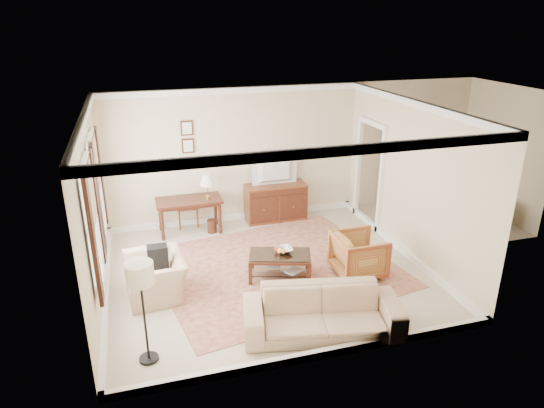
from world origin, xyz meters
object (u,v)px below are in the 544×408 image
writing_desk (189,204)px  tv (276,164)px  sideboard (276,202)px  coffee_table (280,259)px  sofa (323,306)px  club_armchair (155,270)px  striped_armchair (359,253)px

writing_desk → tv: 2.03m
tv → sideboard: bearing=-90.0°
writing_desk → coffee_table: size_ratio=1.13×
sideboard → sofa: 4.19m
club_armchair → sofa: (2.20, -1.68, -0.02)m
club_armchair → writing_desk: bearing=155.2°
writing_desk → sofa: sofa is taller
writing_desk → sideboard: size_ratio=1.00×
writing_desk → tv: size_ratio=1.41×
coffee_table → sofa: bearing=-86.1°
writing_desk → tv: (1.91, 0.13, 0.67)m
sideboard → striped_armchair: 2.86m
writing_desk → sofa: size_ratio=0.60×
club_armchair → sideboard: bearing=127.1°
club_armchair → sofa: club_armchair is taller
sideboard → tv: (0.00, -0.02, 0.88)m
striped_armchair → sofa: size_ratio=0.38×
writing_desk → striped_armchair: (2.58, -2.63, -0.20)m
tv → club_armchair: tv is taller
tv → coffee_table: tv is taller
writing_desk → coffee_table: 2.65m
tv → sofa: 4.26m
writing_desk → striped_armchair: striped_armchair is taller
writing_desk → club_armchair: club_armchair is taller
club_armchair → sofa: bearing=47.8°
tv → coffee_table: (-0.67, -2.46, -0.95)m
sideboard → sofa: size_ratio=0.60×
coffee_table → striped_armchair: 1.38m
writing_desk → sofa: bearing=-71.3°
coffee_table → club_armchair: (-2.08, 0.00, 0.11)m
writing_desk → striped_armchair: 3.69m
sideboard → coffee_table: (-0.67, -2.48, -0.07)m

